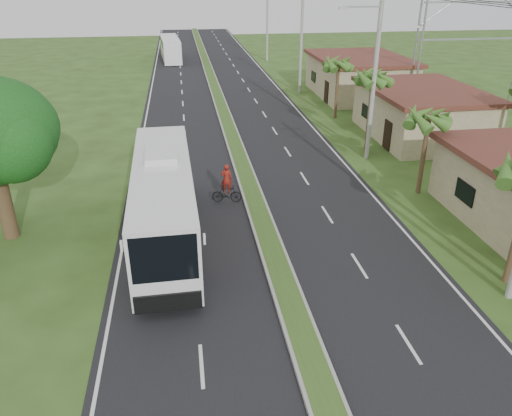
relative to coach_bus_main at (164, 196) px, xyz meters
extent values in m
plane|color=#2F4419|center=(4.67, -8.68, -2.18)|extent=(180.00, 180.00, 0.00)
cube|color=black|center=(4.67, 11.32, -2.17)|extent=(14.00, 160.00, 0.02)
cube|color=gray|center=(4.67, 11.32, -2.08)|extent=(1.20, 160.00, 0.17)
cube|color=#2F4419|center=(4.67, 11.32, -1.99)|extent=(0.95, 160.00, 0.02)
cube|color=silver|center=(-2.03, 11.32, -2.18)|extent=(0.12, 160.00, 0.01)
cube|color=silver|center=(11.37, 11.32, -2.18)|extent=(0.12, 160.00, 0.01)
cube|color=#9A8A68|center=(18.67, 13.32, -0.50)|extent=(7.00, 10.00, 3.35)
cube|color=#4F221C|center=(18.67, 13.32, 1.33)|extent=(7.60, 10.60, 0.32)
cube|color=#9A8A68|center=(18.67, 27.32, -0.43)|extent=(8.00, 11.00, 3.50)
cube|color=#4F221C|center=(18.67, 27.32, 1.48)|extent=(8.60, 11.60, 0.32)
cylinder|color=#473321|center=(14.07, 3.32, 0.12)|extent=(0.26, 0.26, 4.60)
cylinder|color=#473321|center=(13.47, 10.32, 0.52)|extent=(0.26, 0.26, 5.40)
cylinder|color=#473321|center=(13.97, 19.32, 0.22)|extent=(0.26, 0.26, 4.80)
cylinder|color=#473321|center=(-7.33, 1.32, -0.18)|extent=(0.70, 0.70, 4.00)
sphere|color=#124413|center=(-6.13, 0.32, 2.72)|extent=(3.40, 3.40, 3.40)
cylinder|color=gray|center=(13.17, 9.32, 3.82)|extent=(0.28, 0.28, 12.00)
cube|color=gray|center=(11.97, 9.32, 7.32)|extent=(2.40, 0.10, 0.10)
cylinder|color=gray|center=(13.17, 29.32, 3.32)|extent=(0.28, 0.28, 11.00)
cylinder|color=gray|center=(13.17, 49.32, 3.07)|extent=(0.28, 0.28, 10.50)
cylinder|color=gray|center=(21.67, 20.82, 3.82)|extent=(0.18, 0.18, 12.00)
cylinder|color=gray|center=(21.67, 21.82, 3.82)|extent=(0.18, 0.18, 12.00)
cube|color=gray|center=(26.67, 21.32, 3.82)|extent=(10.00, 0.14, 0.14)
cube|color=gray|center=(26.67, 21.32, 6.82)|extent=(10.00, 0.14, 0.14)
cube|color=silver|center=(0.00, -0.06, -0.11)|extent=(2.84, 12.31, 3.22)
cube|color=black|center=(-0.01, 0.55, 0.60)|extent=(2.83, 9.86, 1.29)
cube|color=black|center=(0.14, -6.13, 0.40)|extent=(2.30, 0.19, 1.80)
cube|color=red|center=(0.03, -1.28, -0.75)|extent=(2.73, 5.37, 0.56)
cube|color=yellow|center=(-0.01, 0.25, -1.01)|extent=(2.67, 3.12, 0.26)
cube|color=silver|center=(-0.03, 1.17, 1.64)|extent=(1.49, 2.48, 0.29)
cylinder|color=black|center=(-1.06, -3.97, -1.65)|extent=(0.35, 1.07, 1.06)
cylinder|color=black|center=(1.25, -3.91, -1.65)|extent=(0.35, 1.07, 1.06)
cylinder|color=black|center=(-1.23, 3.18, -1.65)|extent=(0.35, 1.07, 1.06)
cylinder|color=black|center=(1.08, 3.24, -1.65)|extent=(0.35, 1.07, 1.06)
cube|color=white|center=(0.00, 51.69, -0.59)|extent=(2.96, 10.60, 2.91)
cube|color=black|center=(-0.03, 52.14, 0.29)|extent=(2.83, 7.88, 0.99)
cube|color=#CC4E14|center=(0.06, 50.78, -1.14)|extent=(2.65, 5.15, 0.32)
cylinder|color=black|center=(-0.71, 47.30, -1.74)|extent=(0.33, 0.89, 0.87)
cylinder|color=black|center=(1.29, 47.44, -1.74)|extent=(0.33, 0.89, 0.87)
cylinder|color=black|center=(-1.25, 55.48, -1.74)|extent=(0.33, 0.89, 0.87)
cylinder|color=black|center=(0.75, 55.61, -1.74)|extent=(0.33, 0.89, 0.87)
imported|color=black|center=(3.18, 3.65, -1.69)|extent=(1.69, 0.73, 0.98)
imported|color=maroon|center=(3.18, 3.65, -0.81)|extent=(0.66, 0.49, 1.65)
camera|label=1|loc=(1.08, -21.03, 9.31)|focal=35.00mm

